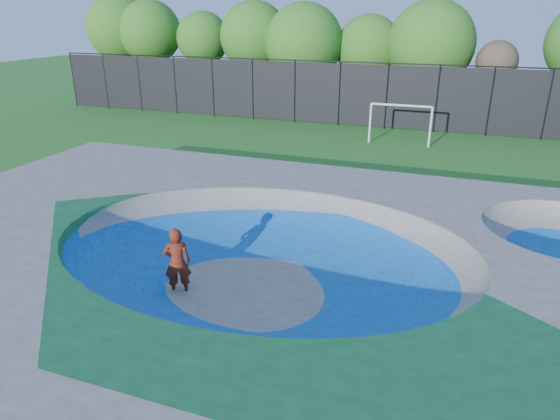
{
  "coord_description": "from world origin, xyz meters",
  "views": [
    {
      "loc": [
        4.33,
        -10.74,
        6.93
      ],
      "look_at": [
        -0.59,
        3.0,
        1.1
      ],
      "focal_mm": 32.0,
      "sensor_mm": 36.0,
      "label": 1
    }
  ],
  "objects": [
    {
      "name": "soccer_goal",
      "position": [
        1.36,
        17.1,
        1.56
      ],
      "size": [
        3.39,
        0.12,
        2.24
      ],
      "color": "silver",
      "rests_on": "ground"
    },
    {
      "name": "fence",
      "position": [
        0.0,
        21.0,
        2.1
      ],
      "size": [
        48.09,
        0.09,
        4.04
      ],
      "color": "black",
      "rests_on": "ground"
    },
    {
      "name": "treeline",
      "position": [
        -2.14,
        25.93,
        4.94
      ],
      "size": [
        51.71,
        6.99,
        8.4
      ],
      "color": "#462F23",
      "rests_on": "ground"
    },
    {
      "name": "skate_deck",
      "position": [
        0.0,
        0.0,
        0.75
      ],
      "size": [
        22.0,
        14.0,
        1.5
      ],
      "primitive_type": "cube",
      "color": "gray",
      "rests_on": "ground"
    },
    {
      "name": "skater",
      "position": [
        -1.98,
        -0.94,
        0.95
      ],
      "size": [
        0.82,
        0.73,
        1.89
      ],
      "primitive_type": "imported",
      "rotation": [
        0.0,
        0.0,
        3.65
      ],
      "color": "red",
      "rests_on": "ground"
    },
    {
      "name": "ground",
      "position": [
        0.0,
        0.0,
        0.0
      ],
      "size": [
        120.0,
        120.0,
        0.0
      ],
      "primitive_type": "plane",
      "color": "#24651C",
      "rests_on": "ground"
    },
    {
      "name": "skateboard",
      "position": [
        -1.98,
        -0.94,
        0.03
      ],
      "size": [
        0.76,
        0.63,
        0.05
      ],
      "primitive_type": "cube",
      "rotation": [
        0.0,
        0.0,
        0.62
      ],
      "color": "black",
      "rests_on": "ground"
    }
  ]
}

